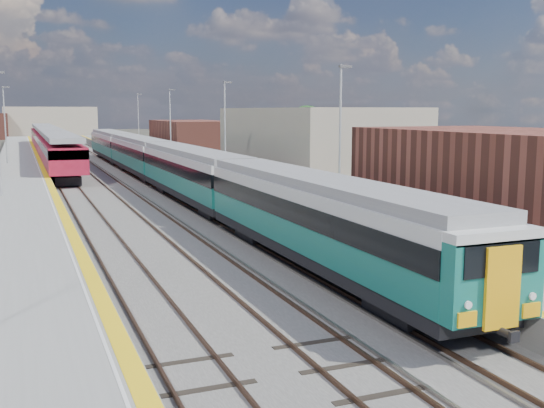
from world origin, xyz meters
TOP-DOWN VIEW (x-y plane):
  - ground at (0.00, 50.00)m, footprint 320.00×320.00m
  - ballast_bed at (-2.25, 52.50)m, footprint 10.50×155.00m
  - tracks at (-1.65, 54.18)m, footprint 8.96×160.00m
  - platform_right at (5.28, 52.49)m, footprint 4.70×155.00m
  - platform_left at (-9.05, 52.49)m, footprint 4.30×155.00m
  - green_train at (1.50, 42.73)m, footprint 2.78×77.50m
  - red_train at (-5.50, 74.99)m, footprint 3.08×62.38m
  - tree_d at (23.58, 62.90)m, footprint 5.01×5.01m

SIDE VIEW (x-z plane):
  - ground at x=0.00m, z-range 0.00..0.00m
  - ballast_bed at x=-2.25m, z-range 0.00..0.06m
  - tracks at x=-1.65m, z-range 0.02..0.19m
  - platform_left at x=-9.05m, z-range -3.74..4.78m
  - platform_right at x=5.28m, z-range -3.72..4.80m
  - green_train at x=1.50m, z-range 0.63..3.69m
  - red_train at x=-5.50m, z-range 0.35..4.24m
  - tree_d at x=23.58m, z-range 0.88..7.66m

